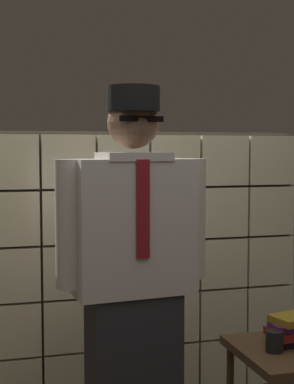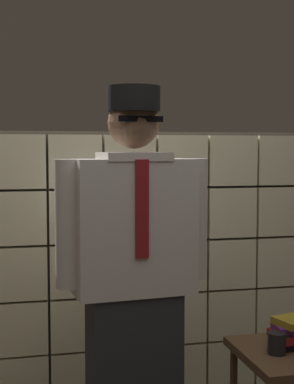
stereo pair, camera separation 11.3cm
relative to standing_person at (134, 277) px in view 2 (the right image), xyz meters
name	(u,v)px [view 2 (the right image)]	position (x,y,z in m)	size (l,w,h in m)	color
glass_block_wall	(129,268)	(0.14, 0.80, -0.13)	(2.16, 0.10, 1.55)	beige
standing_person	(134,277)	(0.00, 0.00, 0.00)	(0.68, 0.31, 1.70)	#28282D
coffee_mug	(277,343)	(0.63, -0.09, -0.31)	(0.13, 0.08, 0.09)	black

